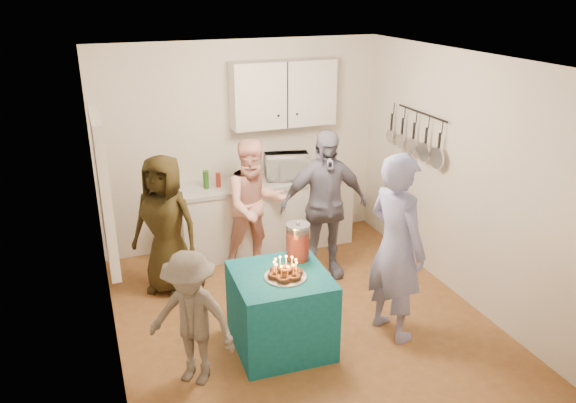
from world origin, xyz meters
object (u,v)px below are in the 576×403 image
object	(u,v)px
microwave	(287,166)
party_table	(281,310)
child_near_left	(191,319)
woman_back_right	(324,205)
woman_back_left	(165,225)
punch_jar	(298,243)
woman_back_center	(255,205)
counter	(266,216)
man_birthday	(396,247)

from	to	relation	value
microwave	party_table	xyz separation A→B (m)	(-0.84, -2.08, -0.68)
microwave	child_near_left	size ratio (longest dim) A/B	0.45
microwave	party_table	size ratio (longest dim) A/B	0.64
child_near_left	woman_back_right	bearing A→B (deg)	76.68
woman_back_right	woman_back_left	bearing A→B (deg)	174.91
punch_jar	child_near_left	xyz separation A→B (m)	(-1.12, -0.43, -0.32)
party_table	child_near_left	world-z (taller)	child_near_left
microwave	party_table	world-z (taller)	microwave
woman_back_left	woman_back_center	world-z (taller)	woman_back_center
counter	party_table	distance (m)	2.15
punch_jar	man_birthday	world-z (taller)	man_birthday
counter	woman_back_right	bearing A→B (deg)	-67.61
party_table	woman_back_center	distance (m)	1.69
man_birthday	woman_back_center	distance (m)	1.97
party_table	woman_back_right	xyz separation A→B (m)	(0.93, 1.14, 0.49)
punch_jar	man_birthday	bearing A→B (deg)	-25.55
party_table	man_birthday	bearing A→B (deg)	-8.81
punch_jar	woman_back_center	bearing A→B (deg)	89.59
counter	party_table	world-z (taller)	counter
punch_jar	child_near_left	distance (m)	1.24
counter	man_birthday	size ratio (longest dim) A/B	1.20
man_birthday	woman_back_center	bearing A→B (deg)	11.08
counter	woman_back_right	world-z (taller)	woman_back_right
punch_jar	woman_back_right	bearing A→B (deg)	53.49
microwave	woman_back_right	world-z (taller)	woman_back_right
party_table	microwave	bearing A→B (deg)	68.01
woman_back_center	child_near_left	distance (m)	2.15
punch_jar	woman_back_left	xyz separation A→B (m)	(-1.06, 1.20, -0.15)
microwave	man_birthday	distance (m)	2.27
party_table	punch_jar	xyz separation A→B (m)	(0.26, 0.23, 0.55)
party_table	woman_back_left	size ratio (longest dim) A/B	0.54
counter	woman_back_left	bearing A→B (deg)	-154.32
woman_back_center	woman_back_right	distance (m)	0.82
woman_back_left	man_birthday	bearing A→B (deg)	-2.43
microwave	man_birthday	xyz separation A→B (m)	(0.24, -2.25, -0.14)
counter	punch_jar	world-z (taller)	punch_jar
counter	man_birthday	world-z (taller)	man_birthday
woman_back_right	child_near_left	bearing A→B (deg)	-138.75
counter	woman_back_center	size ratio (longest dim) A/B	1.39
woman_back_left	woman_back_right	bearing A→B (deg)	28.42
woman_back_center	party_table	bearing A→B (deg)	-100.38
microwave	woman_back_right	distance (m)	0.96
party_table	punch_jar	size ratio (longest dim) A/B	2.50
party_table	child_near_left	bearing A→B (deg)	-166.71
microwave	child_near_left	world-z (taller)	child_near_left
microwave	punch_jar	size ratio (longest dim) A/B	1.61
woman_back_center	child_near_left	size ratio (longest dim) A/B	1.29
woman_back_left	woman_back_right	distance (m)	1.76
party_table	punch_jar	world-z (taller)	punch_jar
man_birthday	party_table	bearing A→B (deg)	67.64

